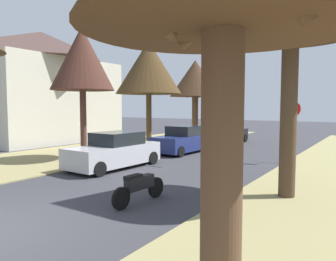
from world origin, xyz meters
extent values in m
cylinder|color=#9EA0A5|center=(3.82, 12.93, 1.16)|extent=(0.07, 0.44, 2.23)
cylinder|color=white|center=(3.82, 12.69, 2.59)|extent=(0.81, 0.19, 0.80)
cylinder|color=red|center=(3.82, 12.69, 2.59)|extent=(0.77, 0.20, 0.75)
cylinder|color=brown|center=(5.75, 0.28, 1.80)|extent=(0.48, 0.48, 3.49)
cylinder|color=brown|center=(5.53, 0.85, 3.98)|extent=(1.34, 0.69, 1.05)
cylinder|color=#4C3726|center=(5.04, 6.60, 2.36)|extent=(0.47, 0.47, 4.63)
cylinder|color=#4C3726|center=(4.59, 6.82, 5.16)|extent=(0.69, 1.13, 1.12)
cylinder|color=#4C3726|center=(4.41, 6.62, 5.20)|extent=(0.26, 1.41, 1.21)
cylinder|color=#4C3726|center=(5.23, 6.95, 5.18)|extent=(0.94, 0.66, 1.14)
cylinder|color=brown|center=(-5.27, 7.99, 1.80)|extent=(0.32, 0.32, 3.49)
cone|color=#46271F|center=(-5.27, 7.99, 5.13)|extent=(3.17, 3.17, 3.17)
cylinder|color=brown|center=(-4.86, 7.71, 4.24)|extent=(0.73, 1.01, 1.49)
cylinder|color=brown|center=(-5.54, 7.48, 4.03)|extent=(1.16, 0.70, 1.09)
cylinder|color=brown|center=(-5.30, 7.49, 4.00)|extent=(1.10, 0.20, 1.03)
cylinder|color=brown|center=(-5.29, 13.54, 1.80)|extent=(0.36, 0.36, 3.50)
cone|color=#45321A|center=(-5.29, 13.54, 5.26)|extent=(4.29, 4.29, 3.42)
cylinder|color=brown|center=(-5.59, 13.13, 4.29)|extent=(1.02, 0.81, 1.57)
cylinder|color=brown|center=(-5.65, 13.81, 4.09)|extent=(0.75, 0.92, 1.19)
cylinder|color=brown|center=(-5.71, 13.59, 4.16)|extent=(0.27, 0.99, 1.32)
cylinder|color=brown|center=(-5.37, 19.96, 1.80)|extent=(0.51, 0.51, 3.50)
cone|color=#452E1E|center=(-5.37, 19.96, 5.03)|extent=(4.17, 4.17, 2.96)
cylinder|color=brown|center=(-5.84, 20.08, 3.99)|extent=(0.51, 1.15, 1.05)
cylinder|color=brown|center=(-5.88, 19.80, 4.17)|extent=(0.59, 1.25, 1.38)
cylinder|color=brown|center=(-5.03, 20.40, 4.15)|extent=(1.15, 0.96, 1.36)
cube|color=#BCBCC1|center=(-2.48, 7.24, 0.59)|extent=(1.98, 4.46, 0.85)
cube|color=black|center=(-2.48, 7.46, 1.29)|extent=(1.67, 2.08, 0.56)
cylinder|color=black|center=(-1.67, 5.56, 0.30)|extent=(0.22, 0.61, 0.60)
cylinder|color=black|center=(-3.41, 5.62, 0.30)|extent=(0.22, 0.61, 0.60)
cylinder|color=black|center=(-1.56, 8.86, 0.30)|extent=(0.22, 0.61, 0.60)
cylinder|color=black|center=(-3.29, 8.92, 0.30)|extent=(0.22, 0.61, 0.60)
cube|color=navy|center=(-2.37, 13.06, 0.59)|extent=(1.98, 4.46, 0.85)
cube|color=black|center=(-2.36, 13.28, 1.29)|extent=(1.67, 2.08, 0.56)
cylinder|color=black|center=(-1.56, 11.38, 0.30)|extent=(0.22, 0.61, 0.60)
cylinder|color=black|center=(-3.30, 11.45, 0.30)|extent=(0.22, 0.61, 0.60)
cylinder|color=black|center=(-1.44, 14.68, 0.30)|extent=(0.22, 0.61, 0.60)
cylinder|color=black|center=(-3.18, 14.74, 0.30)|extent=(0.22, 0.61, 0.60)
cube|color=black|center=(-2.23, 18.96, 0.59)|extent=(1.98, 4.46, 0.85)
cube|color=black|center=(-2.22, 19.18, 1.29)|extent=(1.67, 2.08, 0.56)
cylinder|color=black|center=(-1.42, 17.28, 0.30)|extent=(0.22, 0.61, 0.60)
cylinder|color=black|center=(-3.16, 17.34, 0.30)|extent=(0.22, 0.61, 0.60)
cylinder|color=black|center=(-1.30, 20.58, 0.30)|extent=(0.22, 0.61, 0.60)
cylinder|color=black|center=(-3.04, 20.64, 0.30)|extent=(0.22, 0.61, 0.60)
cylinder|color=black|center=(1.77, 4.52, 0.30)|extent=(0.13, 0.60, 0.60)
cylinder|color=black|center=(1.68, 3.07, 0.30)|extent=(0.13, 0.60, 0.60)
cube|color=black|center=(1.73, 3.79, 0.58)|extent=(0.30, 1.03, 0.36)
cube|color=black|center=(1.71, 3.54, 0.78)|extent=(0.25, 0.57, 0.12)
cylinder|color=#9EA0A5|center=(1.76, 4.42, 0.95)|extent=(0.60, 0.07, 0.04)
cube|color=beige|center=(-14.96, 12.49, 3.14)|extent=(7.43, 10.12, 6.27)
pyramid|color=#4C3833|center=(-14.96, 12.49, 7.41)|extent=(8.03, 10.93, 2.28)
cube|color=brown|center=(4.06, 4.32, 0.58)|extent=(0.08, 0.08, 1.05)
cube|color=black|center=(4.06, 4.32, 1.21)|extent=(0.22, 0.44, 0.22)
camera|label=1|loc=(7.21, -3.03, 2.69)|focal=33.87mm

